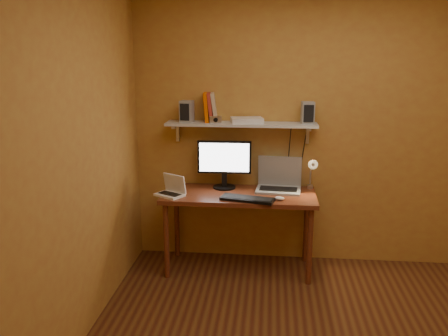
# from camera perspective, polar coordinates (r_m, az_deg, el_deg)

# --- Properties ---
(room) EXTENTS (3.44, 3.24, 2.64)m
(room) POSITION_cam_1_polar(r_m,az_deg,el_deg) (2.99, 13.09, -0.44)
(room) COLOR brown
(room) RESTS_ON ground
(desk) EXTENTS (1.40, 0.60, 0.75)m
(desk) POSITION_cam_1_polar(r_m,az_deg,el_deg) (4.38, 1.83, -4.13)
(desk) COLOR brown
(desk) RESTS_ON ground
(wall_shelf) EXTENTS (1.40, 0.25, 0.21)m
(wall_shelf) POSITION_cam_1_polar(r_m,az_deg,el_deg) (4.41, 2.08, 5.26)
(wall_shelf) COLOR silver
(wall_shelf) RESTS_ON room
(monitor) EXTENTS (0.51, 0.22, 0.46)m
(monitor) POSITION_cam_1_polar(r_m,az_deg,el_deg) (4.46, 0.04, 0.75)
(monitor) COLOR black
(monitor) RESTS_ON desk
(laptop) EXTENTS (0.43, 0.33, 0.31)m
(laptop) POSITION_cam_1_polar(r_m,az_deg,el_deg) (4.49, 6.63, -1.59)
(laptop) COLOR gray
(laptop) RESTS_ON desk
(netbook) EXTENTS (0.30, 0.28, 0.19)m
(netbook) POSITION_cam_1_polar(r_m,az_deg,el_deg) (4.31, -6.29, -2.59)
(netbook) COLOR white
(netbook) RESTS_ON desk
(keyboard) EXTENTS (0.49, 0.26, 0.02)m
(keyboard) POSITION_cam_1_polar(r_m,az_deg,el_deg) (4.16, 2.83, -3.75)
(keyboard) COLOR black
(keyboard) RESTS_ON desk
(mouse) EXTENTS (0.10, 0.07, 0.03)m
(mouse) POSITION_cam_1_polar(r_m,az_deg,el_deg) (4.19, 6.69, -3.63)
(mouse) COLOR white
(mouse) RESTS_ON desk
(desk_lamp) EXTENTS (0.09, 0.23, 0.38)m
(desk_lamp) POSITION_cam_1_polar(r_m,az_deg,el_deg) (4.43, 10.52, -0.21)
(desk_lamp) COLOR silver
(desk_lamp) RESTS_ON desk
(speaker_left) EXTENTS (0.13, 0.13, 0.20)m
(speaker_left) POSITION_cam_1_polar(r_m,az_deg,el_deg) (4.45, -4.51, 6.81)
(speaker_left) COLOR gray
(speaker_left) RESTS_ON wall_shelf
(speaker_right) EXTENTS (0.12, 0.12, 0.20)m
(speaker_right) POSITION_cam_1_polar(r_m,az_deg,el_deg) (4.40, 10.04, 6.56)
(speaker_right) COLOR gray
(speaker_right) RESTS_ON wall_shelf
(books) EXTENTS (0.15, 0.19, 0.27)m
(books) POSITION_cam_1_polar(r_m,az_deg,el_deg) (4.44, -1.66, 7.30)
(books) COLOR #DF5200
(books) RESTS_ON wall_shelf
(shelf_camera) EXTENTS (0.11, 0.05, 0.07)m
(shelf_camera) POSITION_cam_1_polar(r_m,az_deg,el_deg) (4.37, -1.00, 5.84)
(shelf_camera) COLOR silver
(shelf_camera) RESTS_ON wall_shelf
(router) EXTENTS (0.32, 0.24, 0.05)m
(router) POSITION_cam_1_polar(r_m,az_deg,el_deg) (4.40, 2.77, 5.77)
(router) COLOR white
(router) RESTS_ON wall_shelf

